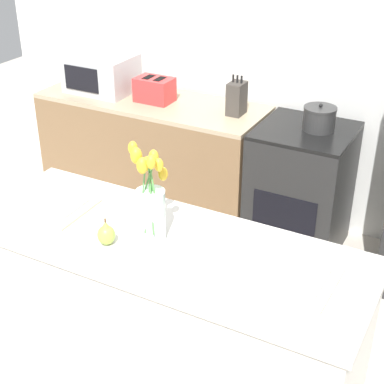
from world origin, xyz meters
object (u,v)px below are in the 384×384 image
object	(u,v)px
stove_range	(300,190)
plate_setting_right	(296,278)
knife_block	(237,98)
plate_setting_left	(57,206)
cooking_pot	(319,118)
toaster	(154,90)
pear_figurine	(106,234)
flower_vase	(150,205)
microwave	(101,73)

from	to	relation	value
stove_range	plate_setting_right	size ratio (longest dim) A/B	2.86
plate_setting_right	knife_block	world-z (taller)	knife_block
plate_setting_left	cooking_pot	size ratio (longest dim) A/B	1.48
toaster	knife_block	world-z (taller)	knife_block
pear_figurine	toaster	xyz separation A→B (m)	(-0.82, 1.72, -0.01)
pear_figurine	knife_block	bearing A→B (deg)	96.41
flower_vase	knife_block	world-z (taller)	flower_vase
cooking_pot	microwave	bearing A→B (deg)	-179.03
cooking_pot	flower_vase	bearing A→B (deg)	-98.03
plate_setting_right	microwave	xyz separation A→B (m)	(-2.07, 1.60, 0.08)
plate_setting_left	toaster	distance (m)	1.64
flower_vase	plate_setting_right	distance (m)	0.67
toaster	microwave	xyz separation A→B (m)	(-0.47, 0.01, 0.05)
plate_setting_left	cooking_pot	world-z (taller)	cooking_pot
cooking_pot	pear_figurine	bearing A→B (deg)	-102.04
pear_figurine	plate_setting_left	xyz separation A→B (m)	(-0.38, 0.14, -0.04)
toaster	pear_figurine	bearing A→B (deg)	-64.65
cooking_pot	knife_block	bearing A→B (deg)	179.72
pear_figurine	cooking_pot	size ratio (longest dim) A/B	0.60
stove_range	cooking_pot	distance (m)	0.52
plate_setting_right	knife_block	distance (m)	1.91
flower_vase	plate_setting_right	world-z (taller)	flower_vase
microwave	cooking_pot	bearing A→B (deg)	0.97
stove_range	microwave	bearing A→B (deg)	-179.98
cooking_pot	plate_setting_right	bearing A→B (deg)	-75.55
stove_range	cooking_pot	bearing A→B (deg)	21.25
plate_setting_left	toaster	bearing A→B (deg)	105.22
pear_figurine	cooking_pot	bearing A→B (deg)	77.96
toaster	flower_vase	bearing A→B (deg)	-58.96
toaster	stove_range	bearing A→B (deg)	0.59
microwave	knife_block	xyz separation A→B (m)	(1.08, 0.03, -0.02)
toaster	knife_block	size ratio (longest dim) A/B	1.04
stove_range	toaster	size ratio (longest dim) A/B	3.14
knife_block	microwave	bearing A→B (deg)	-178.37
pear_figurine	plate_setting_left	size ratio (longest dim) A/B	0.41
plate_setting_left	plate_setting_right	distance (m)	1.18
cooking_pot	knife_block	distance (m)	0.57
stove_range	cooking_pot	world-z (taller)	cooking_pot
cooking_pot	microwave	world-z (taller)	microwave
toaster	knife_block	xyz separation A→B (m)	(0.62, 0.04, 0.03)
plate_setting_left	toaster	world-z (taller)	toaster
plate_setting_right	cooking_pot	bearing A→B (deg)	104.45
plate_setting_right	toaster	size ratio (longest dim) A/B	1.10
pear_figurine	plate_setting_left	distance (m)	0.41
knife_block	flower_vase	bearing A→B (deg)	-78.18
plate_setting_right	toaster	xyz separation A→B (m)	(-1.61, 1.59, 0.03)
plate_setting_left	flower_vase	bearing A→B (deg)	-1.04
plate_setting_right	toaster	distance (m)	2.26
cooking_pot	toaster	bearing A→B (deg)	-178.13
flower_vase	knife_block	xyz separation A→B (m)	(-0.34, 1.64, -0.10)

